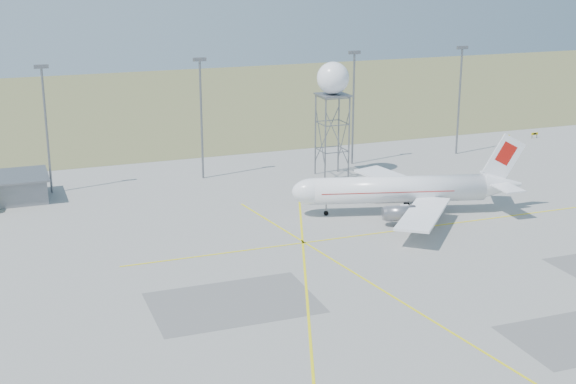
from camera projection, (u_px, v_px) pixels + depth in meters
name	position (u px, v px, depth m)	size (l,w,h in m)	color
ground	(465.00, 332.00, 81.16)	(400.00, 400.00, 0.00)	#A2A19C
grass_strip	(168.00, 103.00, 206.86)	(400.00, 120.00, 0.03)	#5A6336
mast_a	(46.00, 119.00, 125.22)	(2.20, 0.50, 20.50)	slate
mast_b	(201.00, 108.00, 133.63)	(2.20, 0.50, 20.50)	slate
mast_c	(353.00, 98.00, 143.05)	(2.20, 0.50, 20.50)	slate
mast_d	(460.00, 91.00, 150.45)	(2.20, 0.50, 20.50)	slate
taxi_sign_near	(506.00, 137.00, 164.25)	(1.60, 0.17, 1.20)	black
taxi_sign_far	(535.00, 134.00, 166.61)	(1.60, 0.17, 1.20)	black
airliner_main	(403.00, 190.00, 117.39)	(34.05, 32.36, 11.73)	white
radar_tower	(332.00, 113.00, 135.20)	(5.43, 5.43, 19.65)	slate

